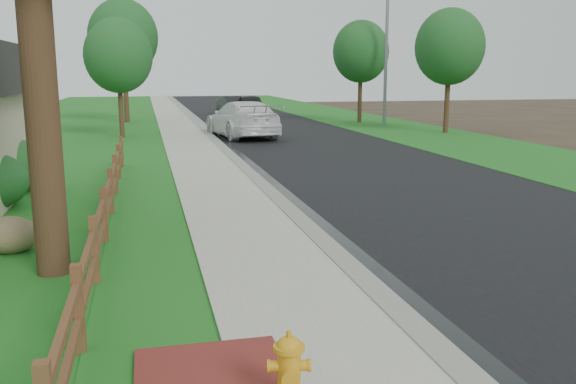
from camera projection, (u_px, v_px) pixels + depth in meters
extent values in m
plane|color=#32261B|center=(387.00, 340.00, 7.44)|extent=(120.00, 120.00, 0.00)
cube|color=black|center=(255.00, 120.00, 41.91)|extent=(8.00, 90.00, 0.02)
cube|color=gray|center=(193.00, 120.00, 40.96)|extent=(0.40, 90.00, 0.12)
cube|color=black|center=(199.00, 121.00, 41.04)|extent=(0.50, 90.00, 0.00)
cube|color=#A29E8D|center=(174.00, 121.00, 40.67)|extent=(2.20, 90.00, 0.10)
cube|color=#1F631C|center=(145.00, 122.00, 40.25)|extent=(1.60, 90.00, 0.06)
cube|color=#1F631C|center=(62.00, 123.00, 39.09)|extent=(9.00, 90.00, 0.04)
cube|color=#1F631C|center=(350.00, 118.00, 43.45)|extent=(6.00, 90.00, 0.04)
cube|color=#4B2C19|center=(79.00, 311.00, 6.91)|extent=(0.12, 0.12, 1.10)
cube|color=#4B2C19|center=(95.00, 251.00, 9.20)|extent=(0.12, 0.12, 1.10)
cube|color=#4B2C19|center=(104.00, 216.00, 11.49)|extent=(0.12, 0.12, 1.10)
cube|color=#4B2C19|center=(111.00, 192.00, 13.79)|extent=(0.12, 0.12, 1.10)
cube|color=#4B2C19|center=(115.00, 175.00, 16.08)|extent=(0.12, 0.12, 1.10)
cube|color=#4B2C19|center=(119.00, 162.00, 18.37)|extent=(0.12, 0.12, 1.10)
cube|color=#4B2C19|center=(121.00, 152.00, 20.67)|extent=(0.12, 0.12, 1.10)
cube|color=#4B2C19|center=(67.00, 368.00, 5.78)|extent=(0.08, 2.35, 0.10)
cube|color=#4B2C19|center=(64.00, 329.00, 5.70)|extent=(0.08, 2.35, 0.10)
cube|color=#4B2C19|center=(88.00, 284.00, 8.07)|extent=(0.08, 2.35, 0.10)
cube|color=#4B2C19|center=(86.00, 255.00, 8.00)|extent=(0.08, 2.35, 0.10)
cube|color=#4B2C19|center=(100.00, 237.00, 10.37)|extent=(0.08, 2.35, 0.10)
cube|color=#4B2C19|center=(99.00, 215.00, 10.29)|extent=(0.08, 2.35, 0.10)
cube|color=#4B2C19|center=(108.00, 208.00, 12.66)|extent=(0.08, 2.35, 0.10)
cube|color=#4B2C19|center=(107.00, 189.00, 12.58)|extent=(0.08, 2.35, 0.10)
cube|color=#4B2C19|center=(113.00, 187.00, 14.95)|extent=(0.08, 2.35, 0.10)
cube|color=#4B2C19|center=(112.00, 171.00, 14.88)|extent=(0.08, 2.35, 0.10)
cube|color=#4B2C19|center=(117.00, 172.00, 17.25)|extent=(0.08, 2.35, 0.10)
cube|color=#4B2C19|center=(117.00, 158.00, 17.17)|extent=(0.08, 2.35, 0.10)
cube|color=#4B2C19|center=(120.00, 160.00, 19.54)|extent=(0.08, 2.35, 0.10)
cube|color=#4B2C19|center=(120.00, 148.00, 19.46)|extent=(0.08, 2.35, 0.10)
cylinder|color=#3D2B19|center=(41.00, 103.00, 9.29)|extent=(0.52, 0.52, 5.50)
cylinder|color=yellow|center=(289.00, 372.00, 5.82)|extent=(0.22, 0.22, 0.51)
cylinder|color=yellow|center=(289.00, 348.00, 5.77)|extent=(0.30, 0.30, 0.05)
ellipsoid|color=yellow|center=(289.00, 346.00, 5.77)|extent=(0.24, 0.24, 0.18)
cylinder|color=yellow|center=(289.00, 334.00, 5.74)|extent=(0.05, 0.05, 0.07)
cylinder|color=yellow|center=(290.00, 377.00, 5.67)|extent=(0.16, 0.14, 0.15)
cylinder|color=yellow|center=(272.00, 366.00, 5.80)|extent=(0.15, 0.14, 0.12)
cylinder|color=yellow|center=(306.00, 365.00, 5.81)|extent=(0.15, 0.14, 0.12)
imported|color=white|center=(242.00, 119.00, 30.59)|extent=(3.40, 6.51, 1.80)
imported|color=black|center=(249.00, 105.00, 45.42)|extent=(2.06, 4.84, 1.63)
imported|color=black|center=(233.00, 105.00, 47.17)|extent=(2.24, 4.46, 1.40)
cylinder|color=slate|center=(386.00, 42.00, 36.47)|extent=(0.20, 0.20, 10.03)
ellipsoid|color=brown|center=(9.00, 235.00, 10.90)|extent=(1.17, 0.97, 0.69)
ellipsoid|color=#194620|center=(4.00, 166.00, 16.27)|extent=(2.77, 2.77, 1.52)
cylinder|color=#3D2B19|center=(121.00, 103.00, 29.96)|extent=(0.24, 0.24, 3.52)
ellipsoid|color=#194620|center=(118.00, 55.00, 29.53)|extent=(3.30, 3.30, 3.63)
cylinder|color=#3D2B19|center=(447.00, 96.00, 32.47)|extent=(0.27, 0.27, 3.98)
ellipsoid|color=#194620|center=(450.00, 47.00, 31.98)|extent=(3.64, 3.64, 4.00)
cylinder|color=#3D2B19|center=(125.00, 86.00, 39.12)|extent=(0.33, 0.33, 4.74)
ellipsoid|color=#194620|center=(123.00, 37.00, 38.53)|extent=(4.38, 4.38, 4.81)
cylinder|color=#3D2B19|center=(360.00, 92.00, 39.33)|extent=(0.27, 0.27, 3.97)
ellipsoid|color=#194620|center=(361.00, 52.00, 38.84)|extent=(3.59, 3.59, 3.95)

